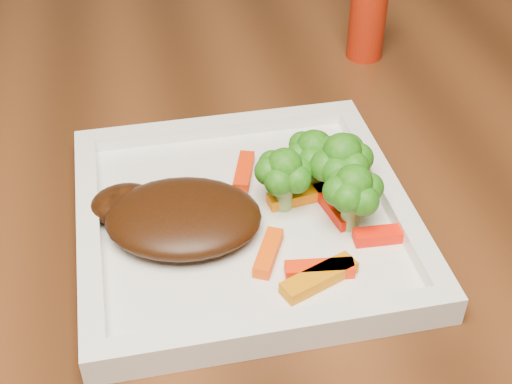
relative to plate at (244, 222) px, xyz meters
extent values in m
cube|color=white|center=(0.00, 0.00, 0.00)|extent=(0.27, 0.27, 0.01)
ellipsoid|color=#381908|center=(-0.05, -0.01, 0.02)|extent=(0.14, 0.12, 0.03)
cube|color=#FF2A04|center=(0.04, -0.08, 0.01)|extent=(0.05, 0.02, 0.01)
cube|color=#FF1604|center=(0.11, -0.05, 0.01)|extent=(0.05, 0.02, 0.01)
cube|color=#FF4B04|center=(0.01, -0.05, 0.01)|extent=(0.03, 0.05, 0.01)
cube|color=#DD3A03|center=(0.10, 0.04, 0.01)|extent=(0.06, 0.05, 0.01)
cube|color=red|center=(0.01, 0.05, 0.01)|extent=(0.03, 0.05, 0.01)
cube|color=red|center=(0.07, -0.01, 0.01)|extent=(0.02, 0.06, 0.01)
cube|color=orange|center=(0.05, 0.01, 0.01)|extent=(0.06, 0.02, 0.01)
cylinder|color=#A51D09|center=(0.19, 0.26, 0.04)|extent=(0.05, 0.05, 0.09)
cube|color=#D57303|center=(0.04, -0.08, 0.01)|extent=(0.06, 0.04, 0.01)
camera|label=1|loc=(-0.08, -0.44, 0.40)|focal=50.00mm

